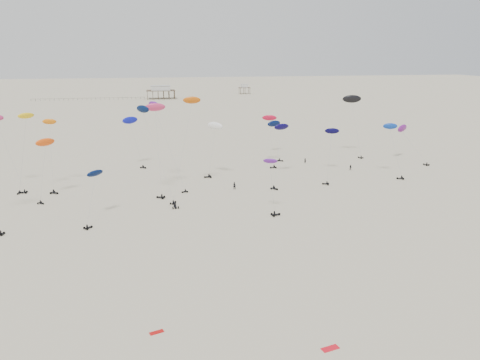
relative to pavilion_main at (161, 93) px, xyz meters
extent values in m
plane|color=beige|center=(10.00, -150.00, -4.22)|extent=(900.00, 900.00, 0.00)
cube|color=brown|center=(0.00, 0.00, 1.93)|extent=(21.00, 13.00, 0.30)
cube|color=silver|center=(0.00, 0.00, 3.68)|extent=(14.00, 8.40, 3.20)
cube|color=#B2B2AD|center=(0.00, 0.00, 5.43)|extent=(15.00, 9.00, 0.30)
cube|color=brown|center=(70.00, 30.00, 0.93)|extent=(9.00, 7.00, 0.30)
cube|color=silver|center=(70.00, 30.00, 2.28)|extent=(5.60, 4.20, 2.40)
cube|color=#B2B2AD|center=(70.00, 30.00, 3.63)|extent=(6.00, 4.50, 0.30)
cube|color=black|center=(-52.00, 0.00, -2.77)|extent=(80.00, 0.10, 0.10)
cylinder|color=gray|center=(24.53, -240.71, 2.70)|extent=(0.03, 0.03, 19.55)
ellipsoid|color=#0A0541|center=(27.31, -233.66, 9.70)|extent=(5.02, 3.19, 2.33)
cylinder|color=gray|center=(-7.26, -252.67, 6.48)|extent=(0.03, 0.03, 23.12)
ellipsoid|color=#041337|center=(-10.34, -247.56, 17.13)|extent=(3.75, 3.94, 1.97)
cylinder|color=gray|center=(58.19, -241.79, 2.80)|extent=(0.03, 0.03, 13.91)
ellipsoid|color=#0C37A2|center=(57.53, -238.87, 9.79)|extent=(4.19, 2.42, 1.91)
cylinder|color=gray|center=(-40.12, -238.45, 5.33)|extent=(0.03, 0.03, 18.28)
ellipsoid|color=yellow|center=(-38.50, -237.48, 14.95)|extent=(4.13, 3.12, 1.90)
cylinder|color=gray|center=(-34.18, -245.92, 2.39)|extent=(0.03, 0.03, 13.48)
ellipsoid|color=#FF510D|center=(-33.63, -242.88, 9.22)|extent=(4.86, 4.11, 2.32)
cylinder|color=gray|center=(-21.42, -263.69, 0.51)|extent=(0.03, 0.03, 11.24)
ellipsoid|color=#051440|center=(-20.78, -259.85, 5.28)|extent=(4.16, 3.95, 1.95)
cylinder|color=gray|center=(32.57, -210.18, 0.74)|extent=(0.03, 0.03, 16.22)
ellipsoid|color=#04113D|center=(33.26, -203.32, 5.97)|extent=(5.67, 3.72, 2.63)
cylinder|color=gray|center=(-33.69, -236.87, 4.32)|extent=(0.03, 0.03, 17.61)
ellipsoid|color=orange|center=(-34.21, -232.73, 12.71)|extent=(3.75, 1.89, 1.79)
cylinder|color=gray|center=(73.44, -225.99, 0.67)|extent=(0.03, 0.03, 13.83)
ellipsoid|color=#71167C|center=(71.85, -220.72, 5.91)|extent=(5.89, 5.10, 2.84)
cylinder|color=gray|center=(39.67, -239.23, 1.78)|extent=(0.03, 0.03, 18.44)
ellipsoid|color=#070436|center=(42.89, -232.42, 7.84)|extent=(4.46, 2.72, 2.08)
cylinder|color=gray|center=(-43.95, -235.45, 4.84)|extent=(0.03, 0.03, 19.32)
cylinder|color=gray|center=(16.45, -265.87, 1.69)|extent=(0.03, 0.03, 10.63)
ellipsoid|color=#611B96|center=(16.13, -264.57, 7.40)|extent=(3.43, 2.47, 1.54)
cylinder|color=gray|center=(-4.35, -240.32, 6.20)|extent=(0.03, 0.03, 23.60)
ellipsoid|color=#6B1A91|center=(-7.59, -234.62, 16.75)|extent=(3.89, 4.32, 2.07)
cylinder|color=gray|center=(-7.29, -246.52, 6.31)|extent=(0.03, 0.03, 20.68)
ellipsoid|color=#DC336B|center=(-7.45, -243.11, 16.98)|extent=(5.22, 2.59, 2.53)
cylinder|color=gray|center=(-13.15, -216.32, 2.78)|extent=(0.03, 0.03, 13.58)
ellipsoid|color=#0D13B0|center=(-14.80, -214.36, 9.98)|extent=(5.26, 4.00, 2.46)
cylinder|color=gray|center=(58.90, -213.97, 4.96)|extent=(0.03, 0.03, 18.84)
ellipsoid|color=black|center=(58.52, -209.95, 14.62)|extent=(6.67, 3.44, 3.14)
cylinder|color=gray|center=(-1.35, -248.50, 7.06)|extent=(0.03, 0.03, 25.38)
ellipsoid|color=#D5580B|center=(1.63, -242.14, 18.42)|extent=(4.47, 2.00, 2.19)
cylinder|color=gray|center=(7.66, -232.30, 2.86)|extent=(0.03, 0.03, 12.91)
ellipsoid|color=white|center=(8.86, -231.60, 10.14)|extent=(5.06, 5.37, 2.67)
cylinder|color=gray|center=(27.51, -222.09, 2.95)|extent=(0.03, 0.03, 14.68)
ellipsoid|color=red|center=(27.67, -218.53, 10.18)|extent=(4.92, 3.20, 2.27)
imported|color=black|center=(11.67, -245.65, -4.22)|extent=(1.00, 0.86, 2.30)
imported|color=black|center=(49.37, -232.46, -4.22)|extent=(1.10, 0.95, 1.94)
imported|color=black|center=(38.97, -221.04, -4.22)|extent=(0.80, 0.66, 1.88)
cube|color=red|center=(11.04, -313.72, -4.22)|extent=(2.35, 1.39, 0.08)
cube|color=#B50C0B|center=(-9.30, -306.42, -4.22)|extent=(1.93, 1.21, 0.07)
camera|label=1|loc=(-8.72, -359.29, 30.07)|focal=35.00mm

